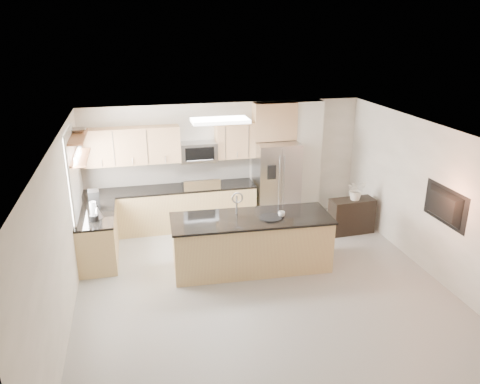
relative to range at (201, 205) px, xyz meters
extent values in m
plane|color=gray|center=(0.60, -2.92, -0.47)|extent=(6.50, 6.50, 0.00)
cube|color=white|center=(0.60, -2.92, 2.13)|extent=(6.00, 6.50, 0.02)
cube|color=silver|center=(0.60, 0.33, 0.83)|extent=(6.00, 0.02, 2.60)
cube|color=silver|center=(0.60, -6.17, 0.83)|extent=(6.00, 0.02, 2.60)
cube|color=silver|center=(-2.40, -2.92, 0.83)|extent=(0.02, 6.50, 2.60)
cube|color=silver|center=(3.60, -2.92, 0.83)|extent=(0.02, 6.50, 2.60)
cube|color=tan|center=(-0.63, 0.00, -0.03)|extent=(3.55, 0.65, 0.88)
cube|color=black|center=(-0.63, 0.00, 0.43)|extent=(3.55, 0.66, 0.04)
cube|color=beige|center=(-0.63, 0.32, 0.71)|extent=(3.55, 0.02, 0.52)
cube|color=tan|center=(-2.07, -1.07, -0.03)|extent=(0.65, 1.50, 0.88)
cube|color=black|center=(-2.07, -1.07, 0.43)|extent=(0.66, 1.50, 0.04)
cube|color=black|center=(0.00, 0.00, -0.02)|extent=(0.76, 0.64, 0.90)
cube|color=black|center=(0.00, 0.00, 0.44)|extent=(0.76, 0.62, 0.03)
cube|color=#A8A8AA|center=(0.00, -0.30, 0.56)|extent=(0.76, 0.04, 0.22)
cube|color=tan|center=(-1.34, 0.16, 1.35)|extent=(1.92, 0.33, 0.75)
cube|color=tan|center=(0.79, 0.16, 1.35)|extent=(0.82, 0.33, 0.75)
cube|color=#A8A8AA|center=(0.00, 0.13, 1.16)|extent=(0.76, 0.40, 0.40)
cube|color=black|center=(0.00, -0.07, 1.16)|extent=(0.60, 0.02, 0.28)
cube|color=#A8A8AA|center=(1.66, -0.05, 0.42)|extent=(0.92, 0.75, 1.78)
cube|color=gray|center=(1.66, -0.43, 0.42)|extent=(0.02, 0.01, 1.69)
cube|color=black|center=(1.44, -0.44, 0.78)|extent=(0.18, 0.03, 0.30)
cube|color=silver|center=(2.42, 0.18, 0.83)|extent=(0.60, 0.30, 2.60)
cube|color=white|center=(-2.38, -1.07, 1.18)|extent=(0.03, 1.05, 1.55)
cube|color=white|center=(-2.37, -1.07, 1.18)|extent=(0.03, 1.15, 1.65)
cube|color=brown|center=(-2.25, -0.97, 1.48)|extent=(0.30, 1.20, 0.04)
cube|color=brown|center=(-2.25, -0.97, 1.85)|extent=(0.30, 1.20, 0.04)
cube|color=white|center=(0.20, -1.32, 2.09)|extent=(1.00, 0.50, 0.06)
cube|color=tan|center=(0.60, -2.02, -0.01)|extent=(2.79, 1.07, 0.93)
cube|color=black|center=(0.60, -2.02, 0.48)|extent=(2.85, 1.14, 0.04)
cube|color=black|center=(0.39, -2.02, 0.46)|extent=(0.58, 0.42, 0.01)
cylinder|color=#A8A8AA|center=(0.39, -1.79, 0.67)|extent=(0.03, 0.03, 0.34)
torus|color=#A8A8AA|center=(0.39, -1.85, 0.82)|extent=(0.21, 0.03, 0.21)
cube|color=black|center=(3.02, -1.04, -0.10)|extent=(0.94, 0.44, 0.74)
imported|color=white|center=(1.12, -2.10, 0.55)|extent=(0.16, 0.16, 0.09)
cylinder|color=black|center=(0.92, -2.13, 0.51)|extent=(0.44, 0.44, 0.02)
cylinder|color=black|center=(-2.07, -1.43, 0.50)|extent=(0.15, 0.15, 0.11)
cylinder|color=silver|center=(-2.07, -1.43, 0.68)|extent=(0.11, 0.11, 0.25)
cone|color=#A8A8AA|center=(-2.02, -1.29, 0.55)|extent=(0.19, 0.19, 0.21)
cylinder|color=black|center=(-2.02, -1.29, 0.67)|extent=(0.04, 0.04, 0.04)
cube|color=black|center=(-2.09, -0.87, 0.63)|extent=(0.21, 0.25, 0.36)
cylinder|color=#A8A8AA|center=(-2.09, -0.93, 0.54)|extent=(0.12, 0.12, 0.13)
imported|color=#A8A8AA|center=(-2.25, -0.70, 1.91)|extent=(0.43, 0.43, 0.09)
imported|color=silver|center=(3.06, -1.06, 0.59)|extent=(0.66, 0.60, 0.64)
imported|color=black|center=(3.51, -3.12, 0.88)|extent=(0.14, 1.08, 0.62)
camera|label=1|loc=(-1.29, -9.29, 3.69)|focal=35.00mm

